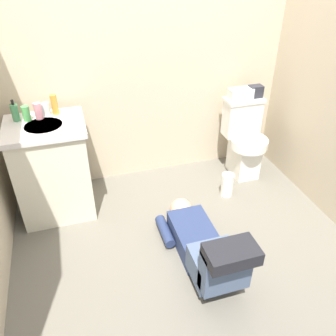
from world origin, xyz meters
The scene contains 14 objects.
ground_plane centered at (0.00, 0.00, -0.02)m, with size 3.05×3.19×0.04m, color #656055.
wall_back centered at (0.00, 1.13, 1.20)m, with size 2.71×0.08×2.40m, color #C5B497.
toilet centered at (0.88, 0.81, 0.37)m, with size 0.36×0.46×0.75m.
vanity_cabinet centered at (-0.89, 0.73, 0.42)m, with size 0.60×0.52×0.82m.
faucet centered at (-0.89, 0.87, 0.87)m, with size 0.02×0.02×0.10m, color silver.
person_plumber centered at (0.06, -0.21, 0.18)m, with size 0.39×1.06×0.52m.
tissue_box centered at (0.83, 0.90, 0.80)m, with size 0.22×0.11×0.10m, color silver.
toiletry_bag centered at (0.98, 0.90, 0.81)m, with size 0.12×0.09×0.11m, color #26262D.
soap_dispenser centered at (-1.08, 0.85, 0.89)m, with size 0.06×0.06×0.17m.
bottle_green centered at (-1.00, 0.82, 0.88)m, with size 0.06×0.06×0.12m, color #4A9E4F.
bottle_pink centered at (-0.92, 0.84, 0.88)m, with size 0.06×0.06×0.13m, color pink.
bottle_white centered at (-0.86, 0.88, 0.87)m, with size 0.05×0.05×0.10m, color silver.
bottle_amber centered at (-0.79, 0.88, 0.90)m, with size 0.05×0.05×0.16m, color gold.
paper_towel_roll centered at (0.58, 0.49, 0.11)m, with size 0.11×0.11×0.22m, color white.
Camera 1 is at (-0.68, -1.78, 1.97)m, focal length 36.92 mm.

